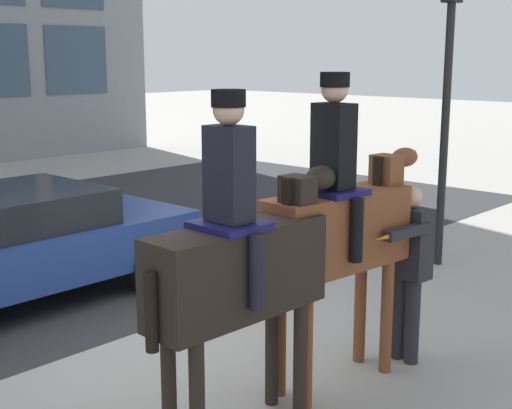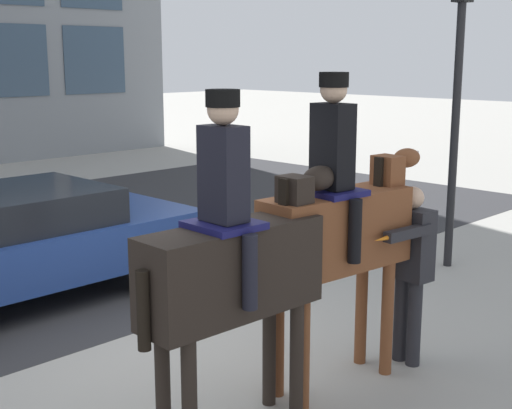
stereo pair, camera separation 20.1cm
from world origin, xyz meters
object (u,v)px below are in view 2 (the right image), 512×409
object	(u,v)px
mounted_horse_lead	(235,261)
traffic_light	(460,57)
street_car_near_lane	(22,240)
pedestrian_bystander	(410,262)
mounted_horse_companion	(339,225)

from	to	relation	value
mounted_horse_lead	traffic_light	xyz separation A→B (m)	(5.11, 1.14, 1.46)
street_car_near_lane	traffic_light	distance (m)	5.95
pedestrian_bystander	street_car_near_lane	bearing A→B (deg)	-63.53
mounted_horse_lead	street_car_near_lane	distance (m)	4.13
mounted_horse_lead	pedestrian_bystander	bearing A→B (deg)	-4.24
pedestrian_bystander	traffic_light	distance (m)	3.86
mounted_horse_companion	traffic_light	world-z (taller)	traffic_light
mounted_horse_companion	traffic_light	bearing A→B (deg)	21.79
mounted_horse_lead	pedestrian_bystander	xyz separation A→B (m)	(1.99, -0.22, -0.37)
traffic_light	street_car_near_lane	bearing A→B (deg)	148.27
mounted_horse_companion	street_car_near_lane	size ratio (longest dim) A/B	0.66
pedestrian_bystander	traffic_light	size ratio (longest dim) A/B	0.40
pedestrian_bystander	street_car_near_lane	distance (m)	4.58
mounted_horse_companion	pedestrian_bystander	xyz separation A→B (m)	(0.79, -0.21, -0.45)
pedestrian_bystander	mounted_horse_companion	bearing A→B (deg)	-8.64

